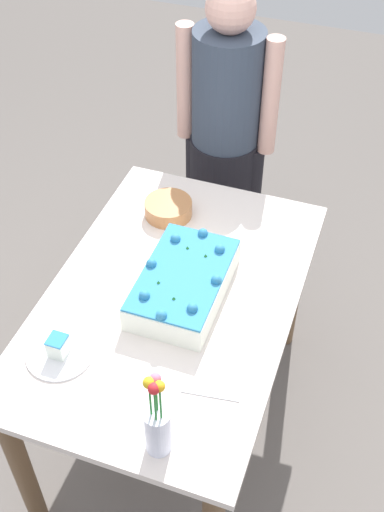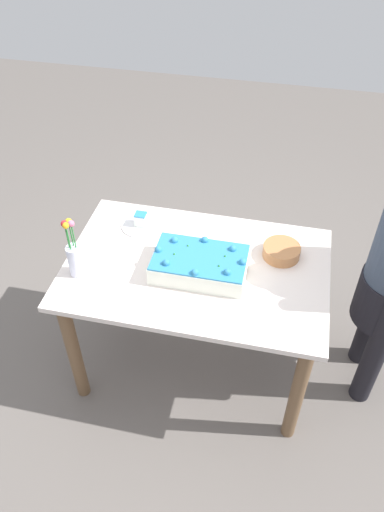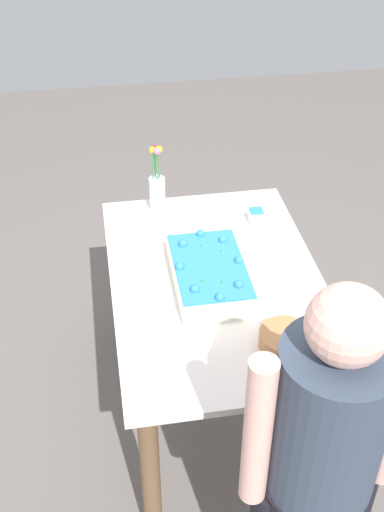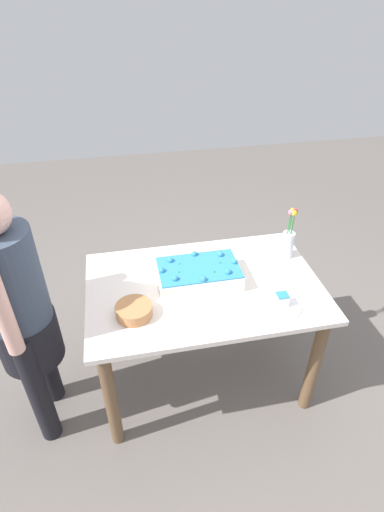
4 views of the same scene
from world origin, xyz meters
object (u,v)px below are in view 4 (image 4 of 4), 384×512
object	(u,v)px
sheet_cake	(199,274)
serving_plate_with_slice	(281,303)
cake_knife	(248,252)
fruit_bowl	(134,311)
person_standing	(19,310)
flower_vase	(288,241)

from	to	relation	value
sheet_cake	serving_plate_with_slice	world-z (taller)	sheet_cake
serving_plate_with_slice	cake_knife	world-z (taller)	serving_plate_with_slice
serving_plate_with_slice	cake_knife	xyz separation A→B (m)	(0.02, -0.50, -0.02)
cake_knife	serving_plate_with_slice	bearing A→B (deg)	174.06
serving_plate_with_slice	cake_knife	bearing A→B (deg)	-88.09
serving_plate_with_slice	fruit_bowl	distance (m)	0.76
sheet_cake	person_standing	xyz separation A→B (m)	(0.92, 0.14, 0.03)
cake_knife	flower_vase	distance (m)	0.25
cake_knife	person_standing	distance (m)	1.33
serving_plate_with_slice	flower_vase	bearing A→B (deg)	-115.18
sheet_cake	cake_knife	bearing A→B (deg)	-149.12
sheet_cake	cake_knife	world-z (taller)	sheet_cake
flower_vase	serving_plate_with_slice	bearing A→B (deg)	64.82
serving_plate_with_slice	sheet_cake	bearing A→B (deg)	-36.61
sheet_cake	flower_vase	world-z (taller)	flower_vase
sheet_cake	flower_vase	bearing A→B (deg)	-166.87
sheet_cake	serving_plate_with_slice	xyz separation A→B (m)	(-0.38, 0.28, -0.03)
sheet_cake	person_standing	size ratio (longest dim) A/B	0.30
flower_vase	person_standing	world-z (taller)	person_standing
fruit_bowl	person_standing	bearing A→B (deg)	-6.55
cake_knife	fruit_bowl	world-z (taller)	fruit_bowl
cake_knife	flower_vase	xyz separation A→B (m)	(-0.21, 0.08, 0.11)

